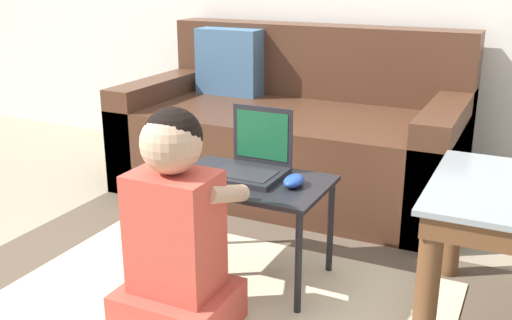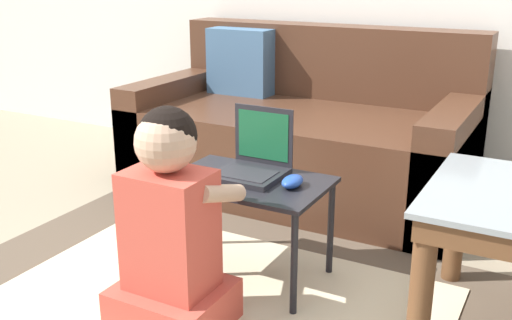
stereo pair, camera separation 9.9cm
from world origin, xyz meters
TOP-DOWN VIEW (x-y plane):
  - ground_plane at (0.00, 0.00)m, footprint 16.00×16.00m
  - area_rug at (-0.01, -0.11)m, footprint 2.10×1.34m
  - couch at (-0.23, 1.07)m, footprint 1.67×0.91m
  - laptop_desk at (-0.01, 0.10)m, footprint 0.57×0.37m
  - laptop at (-0.02, 0.14)m, footprint 0.24×0.23m
  - computer_mouse at (0.16, 0.10)m, footprint 0.07×0.11m
  - person_seated at (-0.06, -0.30)m, footprint 0.35×0.38m

SIDE VIEW (x-z plane):
  - ground_plane at x=0.00m, z-range 0.00..0.00m
  - area_rug at x=-0.01m, z-range 0.00..0.01m
  - couch at x=-0.23m, z-range -0.12..0.70m
  - person_seated at x=-0.06m, z-range -0.03..0.70m
  - laptop_desk at x=-0.01m, z-range 0.15..0.54m
  - computer_mouse at x=0.16m, z-range 0.39..0.43m
  - laptop at x=-0.02m, z-range 0.31..0.55m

